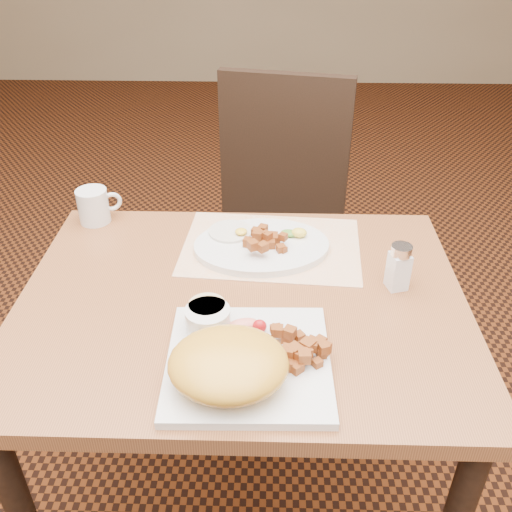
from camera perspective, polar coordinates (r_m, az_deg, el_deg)
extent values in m
cube|color=#98582F|center=(1.16, -1.41, -4.88)|extent=(0.90, 0.70, 0.03)
cylinder|color=black|center=(1.69, -14.52, -8.14)|extent=(0.05, 0.05, 0.71)
cylinder|color=black|center=(1.67, 13.34, -8.71)|extent=(0.05, 0.05, 0.71)
cube|color=black|center=(1.83, 1.47, 0.20)|extent=(0.49, 0.49, 0.05)
cylinder|color=black|center=(2.09, 7.22, -3.20)|extent=(0.04, 0.04, 0.42)
cylinder|color=black|center=(1.81, 5.88, -9.86)|extent=(0.04, 0.04, 0.42)
cylinder|color=black|center=(2.14, -2.39, -1.95)|extent=(0.04, 0.04, 0.42)
cylinder|color=black|center=(1.87, -5.22, -8.20)|extent=(0.04, 0.04, 0.42)
cube|color=black|center=(1.87, 2.83, 10.44)|extent=(0.42, 0.12, 0.50)
cube|color=white|center=(1.30, 1.54, 0.95)|extent=(0.42, 0.31, 0.00)
cube|color=silver|center=(1.00, -0.76, -10.56)|extent=(0.29, 0.29, 0.02)
ellipsoid|color=gold|center=(0.93, -2.77, -10.69)|extent=(0.20, 0.18, 0.07)
ellipsoid|color=gold|center=(0.93, -1.25, -12.59)|extent=(0.08, 0.07, 0.03)
ellipsoid|color=gold|center=(0.98, -6.19, -10.31)|extent=(0.08, 0.07, 0.03)
cylinder|color=silver|center=(1.04, -4.84, -6.34)|extent=(0.08, 0.08, 0.05)
cylinder|color=beige|center=(1.04, -4.94, -4.90)|extent=(0.07, 0.07, 0.01)
ellipsoid|color=#387223|center=(1.05, -0.51, -7.05)|extent=(0.05, 0.04, 0.01)
ellipsoid|color=red|center=(1.04, 0.37, -7.03)|extent=(0.03, 0.02, 0.03)
ellipsoid|color=#F28C72|center=(1.04, -1.35, -6.90)|extent=(0.07, 0.05, 0.02)
cylinder|color=white|center=(1.32, -2.59, 2.48)|extent=(0.10, 0.10, 0.01)
ellipsoid|color=yellow|center=(1.30, -1.50, 2.46)|extent=(0.03, 0.03, 0.01)
ellipsoid|color=#387223|center=(1.31, 3.34, 2.30)|extent=(0.04, 0.04, 0.01)
ellipsoid|color=yellow|center=(1.31, 4.33, 2.35)|extent=(0.04, 0.03, 0.02)
cube|color=white|center=(1.19, 14.03, -1.46)|extent=(0.05, 0.05, 0.08)
cylinder|color=silver|center=(1.16, 14.36, 0.56)|extent=(0.05, 0.05, 0.02)
cylinder|color=silver|center=(1.44, -15.96, 4.83)|extent=(0.07, 0.07, 0.08)
torus|color=silver|center=(1.44, -14.22, 5.29)|extent=(0.05, 0.03, 0.05)
cube|color=#934717|center=(1.00, 4.93, -9.55)|extent=(0.02, 0.02, 0.02)
cube|color=#934717|center=(0.96, 4.85, -9.93)|extent=(0.02, 0.02, 0.02)
cube|color=#934717|center=(1.00, 6.56, -9.45)|extent=(0.02, 0.02, 0.02)
cube|color=#934717|center=(0.97, 3.92, -10.72)|extent=(0.02, 0.02, 0.02)
cube|color=#934717|center=(0.97, 3.22, -9.53)|extent=(0.03, 0.03, 0.02)
cube|color=#934717|center=(0.97, 5.00, -9.56)|extent=(0.03, 0.02, 0.02)
cube|color=#934717|center=(0.98, 6.15, -10.58)|extent=(0.02, 0.02, 0.01)
cube|color=#934717|center=(0.98, 6.78, -9.12)|extent=(0.02, 0.02, 0.02)
cube|color=#934717|center=(1.02, 6.42, -8.55)|extent=(0.03, 0.03, 0.02)
cube|color=#934717|center=(1.00, 6.82, -9.15)|extent=(0.03, 0.03, 0.02)
cube|color=#934717|center=(0.98, 5.19, -8.95)|extent=(0.03, 0.03, 0.02)
cube|color=#934717|center=(1.01, 2.04, -7.43)|extent=(0.02, 0.02, 0.02)
cube|color=#934717|center=(1.01, 3.40, -7.64)|extent=(0.03, 0.03, 0.02)
cube|color=#934717|center=(0.98, 2.18, -10.27)|extent=(0.03, 0.03, 0.02)
cube|color=#934717|center=(0.99, 5.72, -8.95)|extent=(0.02, 0.02, 0.02)
cube|color=#934717|center=(0.97, 4.03, -11.02)|extent=(0.03, 0.03, 0.02)
cube|color=#934717|center=(1.02, 5.61, -8.53)|extent=(0.02, 0.02, 0.02)
cube|color=#934717|center=(0.98, 5.29, -9.02)|extent=(0.02, 0.02, 0.02)
cube|color=#934717|center=(0.99, 6.51, -8.84)|extent=(0.02, 0.02, 0.01)
cube|color=#934717|center=(0.98, 1.33, -10.07)|extent=(0.02, 0.02, 0.02)
cube|color=#934717|center=(1.01, 2.14, -7.48)|extent=(0.02, 0.02, 0.02)
cube|color=#934717|center=(0.97, 3.86, -9.37)|extent=(0.03, 0.03, 0.02)
cube|color=#934717|center=(0.97, 3.04, -10.80)|extent=(0.02, 0.02, 0.02)
cube|color=#934717|center=(1.00, 3.86, -9.47)|extent=(0.02, 0.02, 0.02)
cube|color=#934717|center=(1.03, 4.34, -8.00)|extent=(0.02, 0.02, 0.01)
cube|color=#934717|center=(1.02, 3.09, -8.01)|extent=(0.02, 0.02, 0.02)
cube|color=#934717|center=(0.97, 4.46, -9.93)|extent=(0.02, 0.02, 0.01)
cube|color=#934717|center=(1.28, 1.91, 1.66)|extent=(0.02, 0.02, 0.02)
cube|color=#934717|center=(1.27, -0.78, 1.39)|extent=(0.02, 0.02, 0.02)
cube|color=#934717|center=(1.29, 1.75, 1.97)|extent=(0.02, 0.02, 0.02)
cube|color=#934717|center=(1.26, 0.38, 2.12)|extent=(0.03, 0.03, 0.02)
cube|color=#934717|center=(1.26, 2.72, 1.93)|extent=(0.02, 0.02, 0.02)
cube|color=#934717|center=(1.25, 2.51, 0.78)|extent=(0.02, 0.02, 0.02)
cube|color=#934717|center=(1.26, 1.41, 1.27)|extent=(0.02, 0.02, 0.02)
cube|color=#934717|center=(1.26, 0.15, 2.06)|extent=(0.02, 0.02, 0.02)
cube|color=#934717|center=(1.26, 1.07, 2.03)|extent=(0.03, 0.03, 0.02)
cube|color=#934717|center=(1.23, -0.12, 1.11)|extent=(0.02, 0.02, 0.01)
cube|color=#934717|center=(1.26, 1.03, 1.23)|extent=(0.02, 0.02, 0.02)
cube|color=#934717|center=(1.29, 0.69, 2.72)|extent=(0.02, 0.03, 0.02)
cube|color=#934717|center=(1.31, 0.61, 2.34)|extent=(0.02, 0.02, 0.01)
cube|color=#934717|center=(1.28, -0.01, 2.44)|extent=(0.02, 0.02, 0.02)
cube|color=#934717|center=(1.23, -0.33, 1.09)|extent=(0.03, 0.03, 0.02)
cube|color=#934717|center=(1.28, 0.51, 1.69)|extent=(0.02, 0.02, 0.02)
cube|color=#934717|center=(1.29, 0.29, 1.83)|extent=(0.02, 0.02, 0.02)
cube|color=#934717|center=(1.25, 2.72, 0.68)|extent=(0.02, 0.02, 0.01)
cube|color=#934717|center=(1.22, 0.67, 0.90)|extent=(0.03, 0.03, 0.02)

